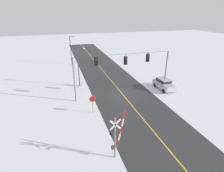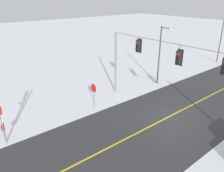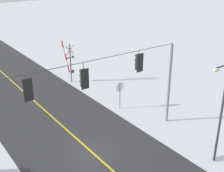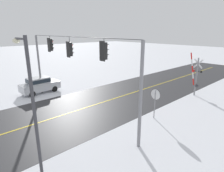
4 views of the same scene
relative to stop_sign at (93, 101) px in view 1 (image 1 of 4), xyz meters
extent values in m
plane|color=white|center=(5.35, 3.89, -1.71)|extent=(160.00, 160.00, 0.00)
cube|color=#303033|center=(5.35, 9.89, -1.71)|extent=(9.00, 80.00, 0.01)
cube|color=gold|center=(5.35, 9.89, -1.70)|extent=(0.14, 72.00, 0.01)
cylinder|color=gray|center=(-1.65, 3.89, 1.39)|extent=(0.20, 0.20, 6.20)
cylinder|color=gray|center=(12.35, 3.89, 1.39)|extent=(0.20, 0.20, 6.20)
cylinder|color=#38383D|center=(5.35, 3.89, 4.49)|extent=(14.00, 0.04, 0.04)
cylinder|color=#38383D|center=(1.44, 3.89, 4.36)|extent=(0.04, 0.04, 0.25)
cube|color=black|center=(1.44, 3.89, 3.69)|extent=(0.34, 0.28, 1.08)
cube|color=black|center=(1.44, 4.05, 3.69)|extent=(0.52, 0.03, 1.26)
sphere|color=red|center=(1.44, 3.74, 4.01)|extent=(0.24, 0.24, 0.24)
cube|color=black|center=(1.44, 3.67, 4.10)|extent=(0.26, 0.16, 0.03)
sphere|color=black|center=(1.44, 3.74, 3.69)|extent=(0.24, 0.24, 0.24)
cube|color=black|center=(1.44, 3.67, 3.78)|extent=(0.26, 0.16, 0.03)
sphere|color=black|center=(1.44, 3.74, 3.37)|extent=(0.24, 0.24, 0.24)
cube|color=black|center=(1.44, 3.67, 3.46)|extent=(0.26, 0.16, 0.03)
cylinder|color=#38383D|center=(5.66, 3.89, 4.27)|extent=(0.04, 0.04, 0.43)
cube|color=black|center=(5.66, 3.89, 3.51)|extent=(0.34, 0.28, 1.08)
cube|color=black|center=(5.66, 4.05, 3.51)|extent=(0.52, 0.03, 1.26)
sphere|color=red|center=(5.66, 3.74, 3.83)|extent=(0.24, 0.24, 0.24)
cube|color=black|center=(5.66, 3.67, 3.92)|extent=(0.26, 0.16, 0.03)
sphere|color=black|center=(5.66, 3.74, 3.51)|extent=(0.24, 0.24, 0.24)
cube|color=black|center=(5.66, 3.67, 3.60)|extent=(0.26, 0.16, 0.03)
sphere|color=black|center=(5.66, 3.74, 3.19)|extent=(0.24, 0.24, 0.24)
cube|color=black|center=(5.66, 3.67, 3.28)|extent=(0.26, 0.16, 0.03)
cylinder|color=#38383D|center=(9.11, 3.89, 4.35)|extent=(0.04, 0.04, 0.27)
cube|color=black|center=(9.11, 3.89, 3.67)|extent=(0.34, 0.28, 1.08)
cube|color=black|center=(9.11, 4.05, 3.67)|extent=(0.52, 0.03, 1.26)
sphere|color=red|center=(9.11, 3.74, 3.99)|extent=(0.24, 0.24, 0.24)
cube|color=black|center=(9.11, 3.67, 4.08)|extent=(0.26, 0.16, 0.03)
sphere|color=black|center=(9.11, 3.74, 3.67)|extent=(0.24, 0.24, 0.24)
cube|color=black|center=(9.11, 3.67, 3.76)|extent=(0.26, 0.16, 0.03)
sphere|color=black|center=(9.11, 3.74, 3.35)|extent=(0.24, 0.24, 0.24)
cube|color=black|center=(9.11, 3.67, 3.44)|extent=(0.26, 0.16, 0.03)
cylinder|color=gray|center=(0.00, 0.02, -0.56)|extent=(0.07, 0.07, 2.30)
cylinder|color=#B71414|center=(0.00, -0.02, 0.24)|extent=(0.76, 0.03, 0.76)
cylinder|color=white|center=(0.00, 0.00, 0.24)|extent=(0.80, 0.01, 0.80)
cylinder|color=gray|center=(0.36, -7.76, 0.29)|extent=(0.14, 0.14, 4.00)
cube|color=white|center=(0.36, -7.81, 1.69)|extent=(0.98, 0.04, 0.98)
cube|color=white|center=(0.36, -7.81, 1.69)|extent=(0.98, 0.04, 0.98)
cube|color=#38383D|center=(0.36, -7.80, 0.89)|extent=(0.80, 0.06, 0.08)
sphere|color=black|center=(-0.02, -7.86, 0.89)|extent=(0.22, 0.22, 0.22)
sphere|color=red|center=(0.74, -7.86, 0.89)|extent=(0.22, 0.22, 0.22)
cube|color=red|center=(0.61, -7.76, -0.28)|extent=(0.23, 0.08, 0.69)
cube|color=white|center=(0.75, -7.76, 0.39)|extent=(0.23, 0.08, 0.69)
cube|color=red|center=(0.88, -7.76, 1.06)|extent=(0.23, 0.08, 0.69)
cube|color=white|center=(1.01, -7.76, 1.73)|extent=(0.23, 0.08, 0.69)
cube|color=red|center=(1.15, -7.76, 2.40)|extent=(0.23, 0.08, 0.69)
cube|color=#38383D|center=(0.18, -7.76, -0.61)|extent=(0.28, 0.20, 0.28)
cube|color=#B7BABF|center=(12.38, 4.00, -0.99)|extent=(1.93, 4.17, 0.80)
cube|color=#B7BABF|center=(12.37, 4.15, -0.29)|extent=(1.58, 2.19, 0.64)
cube|color=#232D38|center=(12.37, 4.15, -0.29)|extent=(1.62, 2.28, 0.40)
sphere|color=#EFEACC|center=(13.03, 1.96, -0.94)|extent=(0.16, 0.16, 0.16)
sphere|color=#EFEACC|center=(11.89, 1.91, -0.94)|extent=(0.16, 0.16, 0.16)
cylinder|color=black|center=(13.23, 2.77, -1.39)|extent=(0.25, 0.65, 0.64)
cylinder|color=black|center=(11.63, 2.70, -1.39)|extent=(0.25, 0.65, 0.64)
cylinder|color=black|center=(13.13, 5.31, -1.39)|extent=(0.25, 0.65, 0.64)
cylinder|color=black|center=(11.53, 5.24, -1.39)|extent=(0.25, 0.65, 0.64)
cylinder|color=#38383D|center=(-0.45, 9.26, 1.54)|extent=(0.14, 0.14, 6.50)
cylinder|color=#38383D|center=(0.10, 9.26, 4.64)|extent=(1.10, 0.09, 0.09)
ellipsoid|color=beige|center=(0.65, 9.26, 4.54)|extent=(0.44, 0.28, 0.22)
cylinder|color=#38383D|center=(-0.45, 23.20, 1.54)|extent=(0.14, 0.14, 6.50)
cylinder|color=#38383D|center=(0.10, 23.20, 4.64)|extent=(1.10, 0.09, 0.09)
ellipsoid|color=beige|center=(0.65, 23.20, 4.54)|extent=(0.44, 0.28, 0.22)
camera|label=1|loc=(-3.35, -19.18, 10.02)|focal=28.88mm
camera|label=2|loc=(15.03, -10.13, 7.88)|focal=35.64mm
camera|label=3|loc=(13.99, 18.28, 9.89)|focal=48.45mm
camera|label=4|loc=(-7.88, 11.74, 4.94)|focal=30.42mm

